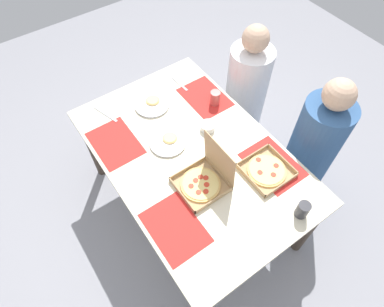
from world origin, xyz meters
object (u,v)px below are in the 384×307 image
(plate_near_left, at_px, (152,104))
(diner_right_seat, at_px, (310,152))
(pizza_box_edge_far, at_px, (205,179))
(cup_clear_right, at_px, (215,98))
(cup_clear_left, at_px, (303,210))
(diner_left_seat, at_px, (245,96))
(plate_near_right, at_px, (168,142))
(pizza_box_corner_right, at_px, (266,170))
(condiment_bowl, at_px, (208,127))

(plate_near_left, xyz_separation_m, diner_right_seat, (0.84, 0.75, -0.21))
(pizza_box_edge_far, distance_m, cup_clear_right, 0.64)
(plate_near_left, height_order, diner_right_seat, diner_right_seat)
(cup_clear_left, relative_size, diner_right_seat, 0.09)
(cup_clear_right, height_order, diner_right_seat, diner_right_seat)
(plate_near_left, relative_size, diner_right_seat, 0.20)
(cup_clear_right, xyz_separation_m, diner_left_seat, (-0.09, 0.39, -0.28))
(plate_near_right, xyz_separation_m, cup_clear_right, (-0.10, 0.45, 0.04))
(pizza_box_corner_right, relative_size, condiment_bowl, 2.78)
(pizza_box_corner_right, xyz_separation_m, diner_left_seat, (-0.71, 0.48, -0.24))
(pizza_box_corner_right, distance_m, cup_clear_left, 0.32)
(pizza_box_corner_right, bearing_deg, cup_clear_left, -6.35)
(plate_near_right, height_order, diner_right_seat, diner_right_seat)
(condiment_bowl, bearing_deg, pizza_box_corner_right, 11.14)
(pizza_box_edge_far, distance_m, plate_near_right, 0.37)
(pizza_box_edge_far, bearing_deg, diner_left_seat, 124.18)
(diner_left_seat, bearing_deg, pizza_box_corner_right, -33.89)
(pizza_box_corner_right, relative_size, cup_clear_left, 2.53)
(diner_left_seat, bearing_deg, diner_right_seat, 0.00)
(cup_clear_right, height_order, condiment_bowl, cup_clear_right)
(pizza_box_corner_right, height_order, cup_clear_right, cup_clear_right)
(pizza_box_corner_right, distance_m, cup_clear_right, 0.63)
(pizza_box_corner_right, height_order, condiment_bowl, condiment_bowl)
(diner_left_seat, relative_size, diner_right_seat, 0.96)
(pizza_box_corner_right, bearing_deg, plate_near_right, -144.74)
(plate_near_right, bearing_deg, plate_near_left, 165.77)
(pizza_box_corner_right, height_order, cup_clear_left, cup_clear_left)
(pizza_box_edge_far, xyz_separation_m, plate_near_left, (-0.71, 0.07, -0.04))
(plate_near_left, distance_m, cup_clear_left, 1.19)
(pizza_box_corner_right, relative_size, plate_near_right, 1.14)
(condiment_bowl, bearing_deg, pizza_box_edge_far, -39.35)
(pizza_box_edge_far, bearing_deg, plate_near_right, -177.68)
(pizza_box_corner_right, relative_size, diner_left_seat, 0.23)
(cup_clear_right, bearing_deg, pizza_box_edge_far, -42.67)
(cup_clear_left, height_order, cup_clear_right, same)
(plate_near_left, relative_size, cup_clear_left, 2.29)
(cup_clear_left, bearing_deg, cup_clear_right, 172.60)
(cup_clear_right, height_order, diner_left_seat, diner_left_seat)
(cup_clear_left, height_order, condiment_bowl, cup_clear_left)
(cup_clear_left, bearing_deg, pizza_box_corner_right, 173.65)
(plate_near_right, bearing_deg, pizza_box_corner_right, 35.26)
(plate_near_left, height_order, cup_clear_left, cup_clear_left)
(plate_near_right, height_order, cup_clear_right, cup_clear_right)
(pizza_box_edge_far, bearing_deg, diner_right_seat, 80.88)
(condiment_bowl, xyz_separation_m, diner_left_seat, (-0.24, 0.57, -0.25))
(pizza_box_corner_right, distance_m, plate_near_left, 0.90)
(pizza_box_corner_right, height_order, diner_left_seat, diner_left_seat)
(diner_right_seat, bearing_deg, diner_left_seat, 180.00)
(pizza_box_corner_right, height_order, diner_right_seat, diner_right_seat)
(plate_near_right, distance_m, diner_right_seat, 1.00)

